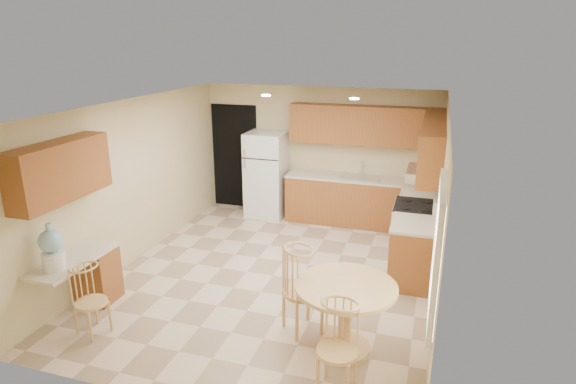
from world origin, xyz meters
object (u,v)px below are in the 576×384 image
(refrigerator, at_px, (267,175))
(dining_table, at_px, (345,308))
(chair_table_a, at_px, (301,285))
(chair_desk, at_px, (85,297))
(chair_table_b, at_px, (336,346))
(stove, at_px, (414,232))
(water_crock, at_px, (52,249))

(refrigerator, relative_size, dining_table, 1.49)
(chair_table_a, bearing_deg, chair_desk, -115.99)
(chair_table_a, height_order, chair_desk, chair_table_a)
(dining_table, height_order, chair_table_b, chair_table_b)
(stove, distance_m, water_crock, 5.08)
(refrigerator, height_order, chair_table_a, refrigerator)
(dining_table, distance_m, chair_table_a, 0.58)
(refrigerator, relative_size, chair_table_a, 1.55)
(dining_table, bearing_deg, refrigerator, 120.82)
(chair_table_b, bearing_deg, water_crock, 0.64)
(chair_desk, bearing_deg, chair_table_b, 103.94)
(refrigerator, xyz_separation_m, chair_desk, (-0.60, -4.47, -0.31))
(chair_desk, bearing_deg, stove, 149.23)
(chair_desk, bearing_deg, refrigerator, -171.53)
(stove, xyz_separation_m, chair_desk, (-3.47, -3.25, 0.05))
(refrigerator, xyz_separation_m, chair_table_a, (1.74, -3.70, -0.18))
(water_crock, bearing_deg, chair_table_a, 13.91)
(stove, height_order, chair_table_a, stove)
(chair_desk, height_order, water_crock, water_crock)
(dining_table, height_order, chair_desk, chair_desk)
(stove, bearing_deg, water_crock, -141.08)
(stove, relative_size, chair_table_a, 1.02)
(refrigerator, distance_m, chair_table_a, 4.09)
(refrigerator, xyz_separation_m, dining_table, (2.29, -3.85, -0.29))
(refrigerator, xyz_separation_m, stove, (2.88, -1.22, -0.36))
(stove, bearing_deg, chair_desk, -136.88)
(stove, distance_m, chair_desk, 4.76)
(chair_table_a, distance_m, chair_desk, 2.47)
(stove, height_order, chair_table_b, stove)
(water_crock, bearing_deg, stove, 38.92)
(stove, relative_size, water_crock, 1.91)
(water_crock, bearing_deg, chair_table_b, -3.31)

